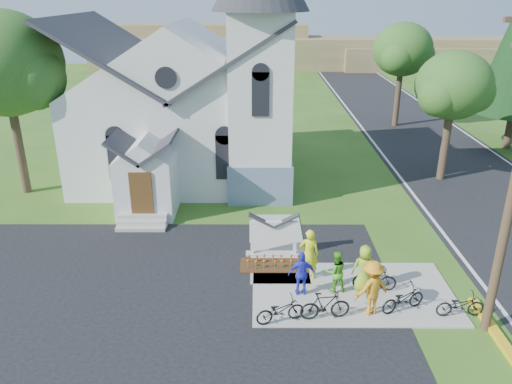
{
  "coord_description": "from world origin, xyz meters",
  "views": [
    {
      "loc": [
        -1.86,
        -14.42,
        9.85
      ],
      "look_at": [
        -1.9,
        5.0,
        2.01
      ],
      "focal_mm": 35.0,
      "sensor_mm": 36.0,
      "label": 1
    }
  ],
  "objects_px": {
    "cyclist_1": "(336,272)",
    "bike_4": "(460,305)",
    "bike_0": "(280,310)",
    "cyclist_0": "(309,254)",
    "cyclist_2": "(302,274)",
    "cyclist_4": "(364,268)",
    "bike_1": "(325,306)",
    "bike_3": "(375,279)",
    "cyclist_3": "(372,288)",
    "church_sign": "(274,232)",
    "bike_2": "(403,299)"
  },
  "relations": [
    {
      "from": "bike_3",
      "to": "bike_2",
      "type": "bearing_deg",
      "value": -144.53
    },
    {
      "from": "cyclist_4",
      "to": "cyclist_2",
      "type": "bearing_deg",
      "value": 8.73
    },
    {
      "from": "cyclist_0",
      "to": "cyclist_2",
      "type": "distance_m",
      "value": 1.14
    },
    {
      "from": "cyclist_0",
      "to": "cyclist_1",
      "type": "height_order",
      "value": "cyclist_0"
    },
    {
      "from": "bike_0",
      "to": "cyclist_2",
      "type": "xyz_separation_m",
      "value": [
        0.8,
        1.57,
        0.39
      ]
    },
    {
      "from": "bike_0",
      "to": "cyclist_4",
      "type": "bearing_deg",
      "value": -76.47
    },
    {
      "from": "bike_0",
      "to": "cyclist_1",
      "type": "height_order",
      "value": "cyclist_1"
    },
    {
      "from": "cyclist_4",
      "to": "bike_0",
      "type": "bearing_deg",
      "value": 33.51
    },
    {
      "from": "cyclist_1",
      "to": "bike_4",
      "type": "xyz_separation_m",
      "value": [
        3.82,
        -1.45,
        -0.36
      ]
    },
    {
      "from": "cyclist_2",
      "to": "cyclist_3",
      "type": "relative_size",
      "value": 0.85
    },
    {
      "from": "cyclist_2",
      "to": "bike_1",
      "type": "bearing_deg",
      "value": 111.24
    },
    {
      "from": "bike_0",
      "to": "bike_2",
      "type": "xyz_separation_m",
      "value": [
        4.06,
        0.63,
        0.01
      ]
    },
    {
      "from": "cyclist_4",
      "to": "cyclist_1",
      "type": "bearing_deg",
      "value": 5.24
    },
    {
      "from": "cyclist_1",
      "to": "bike_4",
      "type": "relative_size",
      "value": 0.98
    },
    {
      "from": "cyclist_1",
      "to": "bike_2",
      "type": "distance_m",
      "value": 2.38
    },
    {
      "from": "church_sign",
      "to": "cyclist_1",
      "type": "distance_m",
      "value": 3.36
    },
    {
      "from": "cyclist_3",
      "to": "bike_3",
      "type": "relative_size",
      "value": 1.24
    },
    {
      "from": "cyclist_0",
      "to": "cyclist_3",
      "type": "distance_m",
      "value": 2.83
    },
    {
      "from": "bike_1",
      "to": "bike_3",
      "type": "height_order",
      "value": "bike_1"
    },
    {
      "from": "bike_0",
      "to": "bike_1",
      "type": "height_order",
      "value": "bike_1"
    },
    {
      "from": "bike_1",
      "to": "cyclist_0",
      "type": "bearing_deg",
      "value": -1.22
    },
    {
      "from": "cyclist_1",
      "to": "cyclist_2",
      "type": "xyz_separation_m",
      "value": [
        -1.19,
        -0.2,
        0.04
      ]
    },
    {
      "from": "cyclist_2",
      "to": "bike_3",
      "type": "bearing_deg",
      "value": -177.57
    },
    {
      "from": "church_sign",
      "to": "cyclist_1",
      "type": "xyz_separation_m",
      "value": [
        2.08,
        -2.63,
        -0.21
      ]
    },
    {
      "from": "bike_1",
      "to": "cyclist_2",
      "type": "height_order",
      "value": "cyclist_2"
    },
    {
      "from": "cyclist_1",
      "to": "cyclist_4",
      "type": "relative_size",
      "value": 0.89
    },
    {
      "from": "cyclist_1",
      "to": "bike_4",
      "type": "bearing_deg",
      "value": 148.57
    },
    {
      "from": "cyclist_3",
      "to": "cyclist_4",
      "type": "bearing_deg",
      "value": -113.86
    },
    {
      "from": "bike_2",
      "to": "cyclist_2",
      "type": "bearing_deg",
      "value": 50.5
    },
    {
      "from": "cyclist_3",
      "to": "cyclist_1",
      "type": "bearing_deg",
      "value": -75.67
    },
    {
      "from": "bike_0",
      "to": "bike_1",
      "type": "bearing_deg",
      "value": -101.48
    },
    {
      "from": "cyclist_2",
      "to": "cyclist_0",
      "type": "bearing_deg",
      "value": -110.83
    },
    {
      "from": "bike_0",
      "to": "cyclist_1",
      "type": "xyz_separation_m",
      "value": [
        2.0,
        1.77,
        0.35
      ]
    },
    {
      "from": "bike_1",
      "to": "bike_4",
      "type": "height_order",
      "value": "bike_1"
    },
    {
      "from": "cyclist_0",
      "to": "cyclist_1",
      "type": "relative_size",
      "value": 1.27
    },
    {
      "from": "bike_1",
      "to": "cyclist_4",
      "type": "relative_size",
      "value": 0.95
    },
    {
      "from": "cyclist_0",
      "to": "bike_2",
      "type": "bearing_deg",
      "value": 149.19
    },
    {
      "from": "bike_1",
      "to": "cyclist_3",
      "type": "bearing_deg",
      "value": -86.03
    },
    {
      "from": "church_sign",
      "to": "cyclist_3",
      "type": "bearing_deg",
      "value": -52.2
    },
    {
      "from": "bike_1",
      "to": "bike_2",
      "type": "bearing_deg",
      "value": -87.73
    },
    {
      "from": "bike_3",
      "to": "bike_4",
      "type": "relative_size",
      "value": 0.98
    },
    {
      "from": "cyclist_1",
      "to": "cyclist_2",
      "type": "relative_size",
      "value": 0.95
    },
    {
      "from": "church_sign",
      "to": "cyclist_0",
      "type": "distance_m",
      "value": 2.14
    },
    {
      "from": "cyclist_1",
      "to": "bike_3",
      "type": "bearing_deg",
      "value": 171.3
    },
    {
      "from": "church_sign",
      "to": "cyclist_0",
      "type": "height_order",
      "value": "cyclist_0"
    },
    {
      "from": "cyclist_0",
      "to": "bike_0",
      "type": "relative_size",
      "value": 1.22
    },
    {
      "from": "cyclist_0",
      "to": "cyclist_2",
      "type": "xyz_separation_m",
      "value": [
        -0.35,
        -1.08,
        -0.17
      ]
    },
    {
      "from": "bike_4",
      "to": "bike_3",
      "type": "bearing_deg",
      "value": 56.08
    },
    {
      "from": "cyclist_3",
      "to": "bike_2",
      "type": "bearing_deg",
      "value": 165.36
    },
    {
      "from": "cyclist_2",
      "to": "bike_4",
      "type": "distance_m",
      "value": 5.19
    }
  ]
}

